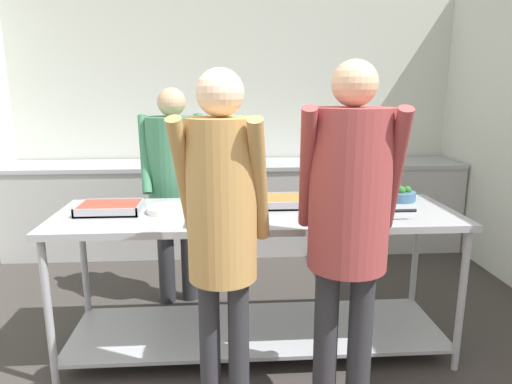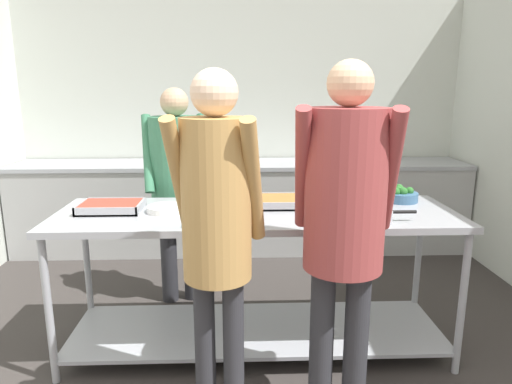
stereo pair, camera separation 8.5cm
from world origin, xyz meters
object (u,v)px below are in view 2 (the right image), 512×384
at_px(broccoli_bowl, 401,195).
at_px(sauce_pan, 371,215).
at_px(guest_serving_left, 217,216).
at_px(water_bottle, 183,148).
at_px(plate_stack, 167,209).
at_px(serving_tray_roast, 221,216).
at_px(serving_tray_greens, 111,207).
at_px(serving_tray_vegetables, 288,202).
at_px(guest_serving_right, 345,210).
at_px(cook_behind_counter, 177,175).

bearing_deg(broccoli_bowl, sauce_pan, -125.62).
bearing_deg(guest_serving_left, sauce_pan, 28.71).
height_order(sauce_pan, water_bottle, water_bottle).
bearing_deg(plate_stack, water_bottle, 93.80).
bearing_deg(guest_serving_left, water_bottle, 100.06).
height_order(serving_tray_roast, sauce_pan, sauce_pan).
xyz_separation_m(serving_tray_greens, serving_tray_vegetables, (1.11, 0.09, 0.00)).
relative_size(sauce_pan, water_bottle, 1.20).
distance_m(serving_tray_roast, broccoli_bowl, 1.26).
relative_size(serving_tray_vegetables, sauce_pan, 1.11).
height_order(guest_serving_left, guest_serving_right, guest_serving_right).
relative_size(serving_tray_vegetables, cook_behind_counter, 0.25).
bearing_deg(serving_tray_greens, serving_tray_vegetables, 4.79).
bearing_deg(sauce_pan, broccoli_bowl, 54.38).
xyz_separation_m(guest_serving_left, guest_serving_right, (0.60, 0.05, 0.01)).
bearing_deg(cook_behind_counter, guest_serving_right, -55.09).
bearing_deg(plate_stack, cook_behind_counter, 92.10).
distance_m(sauce_pan, water_bottle, 2.56).
height_order(serving_tray_greens, broccoli_bowl, broccoli_bowl).
height_order(serving_tray_greens, guest_serving_left, guest_serving_left).
height_order(sauce_pan, guest_serving_right, guest_serving_right).
xyz_separation_m(plate_stack, serving_tray_vegetables, (0.76, 0.12, 0.01)).
height_order(broccoli_bowl, water_bottle, water_bottle).
bearing_deg(serving_tray_greens, guest_serving_left, -47.57).
xyz_separation_m(cook_behind_counter, water_bottle, (-0.10, 1.23, 0.04)).
bearing_deg(serving_tray_roast, serving_tray_greens, 162.31).
distance_m(sauce_pan, broccoli_bowl, 0.57).
relative_size(serving_tray_greens, serving_tray_roast, 1.05).
distance_m(serving_tray_roast, serving_tray_vegetables, 0.53).
relative_size(serving_tray_vegetables, guest_serving_right, 0.23).
distance_m(guest_serving_right, cook_behind_counter, 1.69).
bearing_deg(broccoli_bowl, serving_tray_greens, -174.60).
bearing_deg(broccoli_bowl, cook_behind_counter, 162.30).
distance_m(serving_tray_vegetables, cook_behind_counter, 0.98).
xyz_separation_m(serving_tray_vegetables, cook_behind_counter, (-0.79, 0.58, 0.07)).
bearing_deg(cook_behind_counter, serving_tray_roast, -67.83).
bearing_deg(guest_serving_left, broccoli_bowl, 38.14).
relative_size(serving_tray_vegetables, guest_serving_left, 0.24).
distance_m(serving_tray_greens, cook_behind_counter, 0.75).
bearing_deg(serving_tray_vegetables, sauce_pan, -41.06).
relative_size(sauce_pan, broccoli_bowl, 1.71).
height_order(broccoli_bowl, guest_serving_left, guest_serving_left).
distance_m(sauce_pan, guest_serving_right, 0.52).
xyz_separation_m(serving_tray_roast, cook_behind_counter, (-0.36, 0.89, 0.07)).
height_order(sauce_pan, cook_behind_counter, cook_behind_counter).
height_order(plate_stack, guest_serving_left, guest_serving_left).
bearing_deg(serving_tray_roast, water_bottle, 102.41).
bearing_deg(cook_behind_counter, water_bottle, 94.76).
xyz_separation_m(sauce_pan, cook_behind_counter, (-1.23, 0.96, 0.06)).
relative_size(sauce_pan, cook_behind_counter, 0.23).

